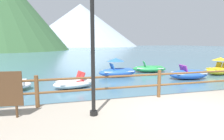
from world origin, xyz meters
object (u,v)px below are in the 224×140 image
object	(u,v)px
pedal_boat_0	(149,69)
pedal_boat_3	(219,69)
pedal_boat_1	(4,85)
lamp_post	(92,23)
pedal_boat_4	(74,83)
pedal_boat_2	(117,70)
pedal_boat_5	(189,74)

from	to	relation	value
pedal_boat_0	pedal_boat_3	xyz separation A→B (m)	(4.34, -2.38, 0.15)
pedal_boat_0	pedal_boat_1	world-z (taller)	pedal_boat_1
lamp_post	pedal_boat_4	distance (m)	5.51
pedal_boat_0	pedal_boat_3	world-z (taller)	pedal_boat_3
pedal_boat_1	pedal_boat_2	size ratio (longest dim) A/B	0.94
pedal_boat_2	pedal_boat_0	bearing A→B (deg)	22.54
lamp_post	pedal_boat_0	bearing A→B (deg)	55.53
lamp_post	pedal_boat_3	xyz separation A→B (m)	(10.28, 6.27, -2.34)
pedal_boat_2	pedal_boat_5	bearing A→B (deg)	-26.98
pedal_boat_2	pedal_boat_3	xyz separation A→B (m)	(7.36, -1.13, 0.00)
pedal_boat_0	pedal_boat_5	xyz separation A→B (m)	(1.07, -3.33, 0.05)
pedal_boat_0	pedal_boat_1	xyz separation A→B (m)	(-9.36, -3.50, 0.00)
pedal_boat_1	pedal_boat_2	xyz separation A→B (m)	(6.34, 2.25, 0.14)
pedal_boat_4	pedal_boat_5	bearing A→B (deg)	3.32
pedal_boat_1	lamp_post	bearing A→B (deg)	-56.40
lamp_post	pedal_boat_2	world-z (taller)	lamp_post
lamp_post	pedal_boat_1	bearing A→B (deg)	123.60
pedal_boat_2	pedal_boat_1	bearing A→B (deg)	-160.45
lamp_post	pedal_boat_3	distance (m)	12.27
pedal_boat_3	pedal_boat_5	xyz separation A→B (m)	(-3.28, -0.95, -0.10)
pedal_boat_0	pedal_boat_2	size ratio (longest dim) A/B	1.10
lamp_post	pedal_boat_5	distance (m)	9.13
lamp_post	pedal_boat_3	size ratio (longest dim) A/B	1.66
pedal_boat_3	pedal_boat_2	bearing A→B (deg)	171.26
pedal_boat_4	pedal_boat_5	size ratio (longest dim) A/B	0.91
pedal_boat_3	pedal_boat_4	size ratio (longest dim) A/B	0.98
pedal_boat_0	pedal_boat_5	bearing A→B (deg)	-72.23
pedal_boat_4	pedal_boat_5	distance (m)	7.18
pedal_boat_4	pedal_boat_1	bearing A→B (deg)	175.81
pedal_boat_4	lamp_post	bearing A→B (deg)	-88.16
pedal_boat_5	lamp_post	bearing A→B (deg)	-142.77
pedal_boat_0	pedal_boat_2	world-z (taller)	pedal_boat_2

